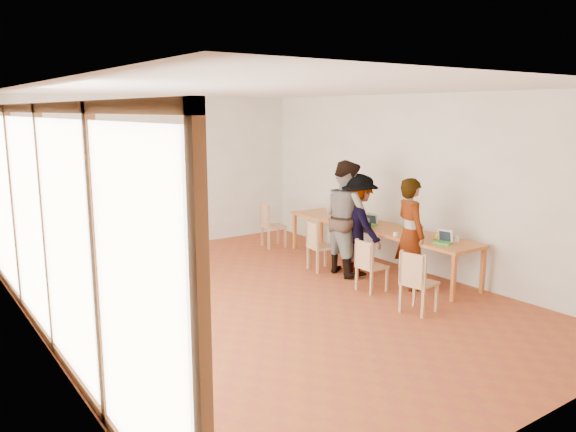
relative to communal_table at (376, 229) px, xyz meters
name	(u,v)px	position (x,y,z in m)	size (l,w,h in m)	color
ground	(270,302)	(-2.50, -0.42, -0.70)	(8.00, 8.00, 0.00)	#984024
wall_back	(157,173)	(-2.50, 3.58, 0.80)	(6.00, 0.10, 3.00)	silver
wall_front	(537,261)	(-2.50, -4.42, 0.80)	(6.00, 0.10, 3.00)	silver
wall_right	(416,183)	(0.50, -0.42, 0.80)	(0.10, 8.00, 3.00)	silver
window_wall	(44,224)	(-5.46, -0.42, 0.80)	(0.10, 8.00, 3.00)	white
ceiling	(269,88)	(-2.50, -0.42, 2.32)	(6.00, 8.00, 0.04)	white
communal_table	(376,229)	(0.00, 0.00, 0.00)	(0.80, 4.00, 0.75)	#BE632A
side_table	(99,254)	(-4.43, 1.17, -0.03)	(0.90, 0.90, 0.75)	#BE632A
chair_near	(416,276)	(-1.16, -1.96, -0.17)	(0.47, 0.47, 0.46)	tan
chair_mid	(368,260)	(-1.03, -0.90, -0.21)	(0.38, 0.38, 0.43)	tan
chair_far	(317,241)	(-0.95, 0.45, -0.17)	(0.46, 0.46, 0.46)	tan
chair_empty	(269,221)	(-0.69, 2.33, -0.16)	(0.49, 0.49, 0.48)	tan
chair_spare	(132,294)	(-4.59, -0.61, -0.12)	(0.62, 0.62, 0.51)	tan
person_near	(410,234)	(-0.37, -1.11, 0.16)	(0.63, 0.41, 1.72)	gray
person_mid	(346,217)	(-0.63, 0.07, 0.26)	(0.93, 0.73, 1.92)	gray
person_far	(358,225)	(-0.51, -0.09, 0.15)	(1.10, 0.63, 1.70)	gray
laptop_near	(444,239)	(-0.07, -1.52, 0.10)	(0.27, 0.29, 0.21)	green
laptop_mid	(371,222)	(-0.03, 0.12, 0.10)	(0.26, 0.28, 0.20)	green
laptop_far	(370,221)	(0.04, 0.21, 0.10)	(0.26, 0.28, 0.21)	green
yellow_mug	(437,236)	(0.04, -1.30, 0.10)	(0.12, 0.12, 0.10)	yellow
green_bottle	(336,206)	(0.25, 1.38, 0.19)	(0.07, 0.07, 0.28)	#1F6C3C
clear_glass	(457,239)	(0.14, -1.59, 0.09)	(0.07, 0.07, 0.09)	silver
condiment_cup	(396,234)	(-0.31, -0.75, 0.08)	(0.08, 0.08, 0.06)	white
pink_phone	(356,218)	(0.16, 0.71, 0.05)	(0.05, 0.10, 0.01)	#D94694
black_pouch	(362,225)	(-0.30, 0.04, 0.09)	(0.16, 0.26, 0.09)	black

